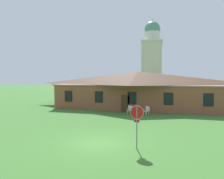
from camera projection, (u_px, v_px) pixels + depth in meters
ground_plane at (99, 143)px, 13.28m from camera, size 200.00×200.00×0.00m
brick_building at (138, 89)px, 30.28m from camera, size 22.95×10.40×5.24m
dome_tower at (152, 60)px, 50.75m from camera, size 5.18×5.18×19.19m
stop_sign at (137, 118)px, 12.11m from camera, size 0.81×0.07×2.61m
lawn_chair_by_porch at (130, 109)px, 24.24m from camera, size 0.67×0.70×0.96m
lawn_chair_near_door at (135, 110)px, 23.55m from camera, size 0.81×0.85×0.96m
lawn_chair_left_end at (147, 110)px, 23.74m from camera, size 0.84×0.87×0.96m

